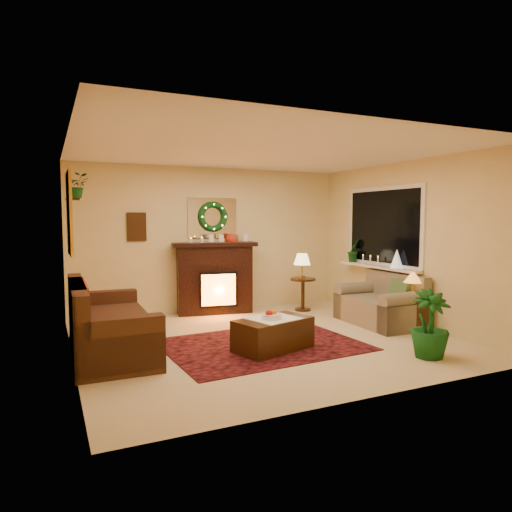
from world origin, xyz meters
name	(u,v)px	position (x,y,z in m)	size (l,w,h in m)	color
floor	(267,340)	(0.00, 0.00, 0.00)	(5.00, 5.00, 0.00)	beige
ceiling	(267,151)	(0.00, 0.00, 2.60)	(5.00, 5.00, 0.00)	white
wall_back	(212,240)	(0.00, 2.25, 1.30)	(5.00, 5.00, 0.00)	#EFD88C
wall_front	(374,261)	(0.00, -2.25, 1.30)	(5.00, 5.00, 0.00)	#EFD88C
wall_left	(70,253)	(-2.50, 0.00, 1.30)	(4.50, 4.50, 0.00)	#EFD88C
wall_right	(407,243)	(2.50, 0.00, 1.30)	(4.50, 4.50, 0.00)	#EFD88C
area_rug	(262,345)	(-0.16, -0.20, 0.01)	(2.53, 1.90, 0.01)	#3B0D11
sofa	(111,319)	(-2.04, 0.29, 0.43)	(0.93, 2.12, 0.91)	#4F281E
red_throw	(108,315)	(-2.05, 0.45, 0.46)	(0.76, 1.23, 0.02)	red
fireplace	(214,282)	(-0.04, 2.04, 0.55)	(1.31, 0.41, 1.20)	black
poinsettia	(232,240)	(0.30, 2.05, 1.30)	(0.23, 0.23, 0.23)	#B7240F
mantel_candle_a	(191,243)	(-0.46, 2.06, 1.26)	(0.05, 0.05, 0.16)	beige
mantel_candle_b	(202,243)	(-0.27, 2.01, 1.26)	(0.06, 0.06, 0.19)	beige
mantel_mirror	(212,218)	(0.00, 2.23, 1.70)	(0.92, 0.02, 0.72)	white
wreath	(213,217)	(0.00, 2.19, 1.72)	(0.55, 0.55, 0.11)	#194719
wall_art	(137,227)	(-1.35, 2.23, 1.55)	(0.32, 0.03, 0.48)	#381E11
gold_mirror	(69,213)	(-2.48, 0.30, 1.75)	(0.03, 0.84, 1.00)	gold
hanging_plant	(77,198)	(-2.34, 1.05, 1.97)	(0.33, 0.28, 0.36)	#194719
loveseat	(379,298)	(2.06, 0.12, 0.42)	(0.81, 1.40, 0.81)	gray
window_frame	(384,227)	(2.48, 0.55, 1.55)	(0.03, 1.86, 1.36)	white
window_glass	(383,227)	(2.47, 0.55, 1.55)	(0.02, 1.70, 1.22)	black
window_sill	(378,267)	(2.38, 0.55, 0.87)	(0.22, 1.86, 0.04)	white
mini_tree	(397,259)	(2.40, 0.11, 1.04)	(0.21, 0.21, 0.31)	white
sill_plant	(354,251)	(2.39, 1.24, 1.08)	(0.30, 0.24, 0.55)	#255023
side_table_round	(303,293)	(1.51, 1.56, 0.33)	(0.46, 0.46, 0.60)	#37130B
lamp_cream	(302,263)	(1.48, 1.55, 0.88)	(0.30, 0.30, 0.47)	#FFDC8B
end_table_square	(412,312)	(2.26, -0.39, 0.27)	(0.43, 0.43, 0.53)	#513319
lamp_tiffany	(413,281)	(2.25, -0.41, 0.74)	(0.27, 0.27, 0.40)	#FE993E
coffee_table	(273,334)	(-0.14, -0.48, 0.21)	(0.98, 0.54, 0.41)	#381C12
fruit_bowl	(272,316)	(-0.17, -0.50, 0.45)	(0.26, 0.26, 0.06)	white
floor_palm	(430,321)	(1.45, -1.54, 0.45)	(1.39, 1.39, 2.49)	#203E1B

